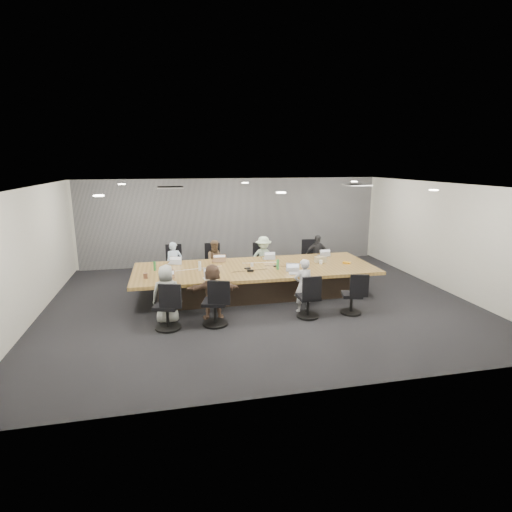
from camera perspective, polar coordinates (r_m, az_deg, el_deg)
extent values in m
cube|color=black|center=(9.81, 0.50, -6.51)|extent=(10.00, 8.00, 0.00)
cube|color=white|center=(9.24, 0.53, 10.05)|extent=(10.00, 8.00, 0.00)
cube|color=beige|center=(13.30, -3.30, 4.97)|extent=(10.00, 0.00, 2.80)
cube|color=beige|center=(5.73, 9.42, -6.54)|extent=(10.00, 0.00, 2.80)
cube|color=beige|center=(9.67, -29.78, 0.03)|extent=(0.00, 8.00, 2.80)
cube|color=beige|center=(11.58, 25.44, 2.45)|extent=(0.00, 8.00, 2.80)
cube|color=slate|center=(13.22, -3.25, 4.93)|extent=(9.80, 0.04, 2.80)
cube|color=#2E231A|center=(10.17, -0.12, -3.82)|extent=(4.80, 1.40, 0.66)
cube|color=olive|center=(10.06, -0.12, -1.81)|extent=(6.00, 2.20, 0.08)
imported|color=silver|center=(11.19, -11.59, -1.07)|extent=(0.47, 0.34, 1.20)
cube|color=#B2B2B7|center=(10.62, -11.58, -1.01)|extent=(0.35, 0.28, 0.02)
imported|color=brown|center=(11.25, -5.73, -0.77)|extent=(0.63, 0.51, 1.20)
cube|color=#8C6647|center=(10.68, -5.41, -0.70)|extent=(0.35, 0.26, 0.02)
imported|color=#B1CFB1|center=(11.47, 1.06, -0.29)|extent=(0.83, 0.50, 1.26)
cube|color=#B2B2B7|center=(10.92, 1.73, -0.33)|extent=(0.31, 0.23, 0.02)
imported|color=#28292D|center=(11.94, 8.65, 0.07)|extent=(0.73, 0.31, 1.24)
cube|color=#B2B2B7|center=(11.41, 9.65, 0.08)|extent=(0.35, 0.27, 0.02)
imported|color=#9B9F9A|center=(8.59, -12.63, -5.34)|extent=(0.64, 0.44, 1.26)
cube|color=#8C6647|center=(9.07, -12.66, -3.52)|extent=(0.34, 0.27, 0.02)
imported|color=brown|center=(8.63, -6.18, -5.09)|extent=(1.16, 0.43, 1.23)
cube|color=#B2B2B7|center=(9.11, -6.58, -3.21)|extent=(0.32, 0.24, 0.02)
imported|color=#B8B7BB|center=(9.05, 6.76, -4.21)|extent=(0.48, 0.35, 1.23)
cube|color=#B2B2B7|center=(9.51, 5.71, -2.48)|extent=(0.36, 0.28, 0.02)
cylinder|color=#2C7637|center=(10.01, -14.28, -1.40)|extent=(0.08, 0.08, 0.23)
cylinder|color=#2C7637|center=(9.82, 3.12, -1.22)|extent=(0.09, 0.09, 0.25)
cylinder|color=silver|center=(9.79, -8.04, -1.43)|extent=(0.08, 0.08, 0.23)
cylinder|color=white|center=(10.11, -0.59, -1.25)|extent=(0.09, 0.09, 0.09)
cylinder|color=white|center=(10.49, 9.25, -0.85)|extent=(0.08, 0.08, 0.10)
cylinder|color=brown|center=(9.42, -15.51, -2.74)|extent=(0.10, 0.10, 0.12)
cube|color=black|center=(9.89, -1.20, -1.77)|extent=(0.17, 0.14, 0.03)
cube|color=black|center=(10.11, 2.90, -1.44)|extent=(0.16, 0.12, 0.03)
cube|color=black|center=(9.61, -0.81, -2.11)|extent=(0.16, 0.07, 0.06)
cube|color=tan|center=(10.66, 9.16, -0.49)|extent=(0.30, 0.21, 0.15)
cube|color=orange|center=(10.67, 12.84, -0.94)|extent=(0.23, 0.22, 0.04)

